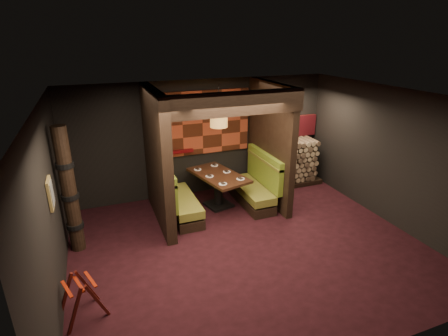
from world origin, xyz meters
The scene contains 23 objects.
floor centered at (0.00, 0.00, -0.01)m, with size 6.50×5.50×0.02m, color black.
ceiling centered at (0.00, 0.00, 2.86)m, with size 6.50×5.50×0.02m, color black.
wall_back centered at (0.00, 2.76, 1.43)m, with size 6.50×0.02×2.85m, color black.
wall_front centered at (0.00, -2.76, 1.43)m, with size 6.50×0.02×2.85m, color black.
wall_left centered at (-3.26, 0.00, 1.43)m, with size 0.02×5.50×2.85m, color black.
wall_right centered at (3.26, 0.00, 1.43)m, with size 0.02×5.50×2.85m, color black.
partition_left centered at (-1.35, 1.65, 1.43)m, with size 0.20×2.20×2.85m, color black.
partition_right centered at (1.30, 1.70, 1.43)m, with size 0.15×2.10×2.85m, color black.
header_beam centered at (-0.02, 0.70, 2.63)m, with size 2.85×0.18×0.44m, color black.
tapa_back_panel centered at (-0.02, 2.71, 1.82)m, with size 2.40×0.06×1.55m, color #A33D22.
tapa_side_panel centered at (-1.23, 1.82, 1.85)m, with size 0.04×1.85×1.45m, color #A33D22.
lacquer_shelf centered at (-0.60, 2.65, 1.18)m, with size 0.60×0.12×0.07m, color #58070B.
booth_bench_left centered at (-0.96, 1.65, 0.40)m, with size 0.68×1.60×1.14m.
booth_bench_right centered at (0.93, 1.65, 0.40)m, with size 0.68×1.60×1.14m.
dining_table centered at (0.05, 1.80, 0.57)m, with size 1.18×1.69×0.81m.
place_settings centered at (0.05, 1.80, 0.82)m, with size 0.90×1.32×0.03m.
pendant_lamp centered at (0.05, 1.75, 2.16)m, with size 0.38×0.38×0.91m.
framed_picture centered at (-3.22, 0.10, 1.62)m, with size 0.05×0.36×0.46m.
luggage_rack centered at (-2.97, -0.76, 0.34)m, with size 0.74×0.62×0.69m.
totem_column centered at (-3.05, 1.10, 1.19)m, with size 0.31×0.31×2.40m.
firewood_stack centered at (2.29, 2.35, 0.61)m, with size 1.73×0.70×1.22m.
mosaic_header centered at (2.29, 2.68, 1.50)m, with size 1.83×0.10×0.56m, color maroon.
bay_front_post centered at (1.39, 1.96, 1.43)m, with size 0.08×0.08×2.85m, color black.
Camera 1 is at (-2.50, -5.20, 3.83)m, focal length 28.00 mm.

